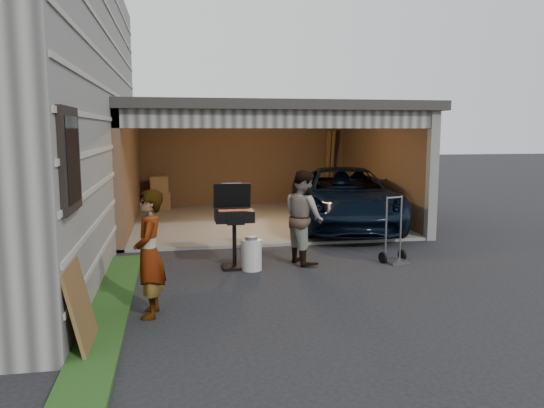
{
  "coord_description": "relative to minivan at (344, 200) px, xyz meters",
  "views": [
    {
      "loc": [
        -1.41,
        -6.65,
        2.31
      ],
      "look_at": [
        0.11,
        1.48,
        1.15
      ],
      "focal_mm": 35.0,
      "sensor_mm": 36.0,
      "label": 1
    }
  ],
  "objects": [
    {
      "name": "ground",
      "position": [
        -2.54,
        -5.2,
        -0.68
      ],
      "size": [
        80.0,
        80.0,
        0.0
      ],
      "primitive_type": "plane",
      "color": "black",
      "rests_on": "ground"
    },
    {
      "name": "woman",
      "position": [
        -4.26,
        -5.3,
        0.11
      ],
      "size": [
        0.41,
        0.6,
        1.59
      ],
      "primitive_type": "imported",
      "rotation": [
        0.0,
        0.0,
        -1.63
      ],
      "color": "silver",
      "rests_on": "ground"
    },
    {
      "name": "plywood_panel",
      "position": [
        -4.94,
        -6.22,
        -0.22
      ],
      "size": [
        0.23,
        0.83,
        0.92
      ],
      "primitive_type": "cube",
      "rotation": [
        0.0,
        -0.21,
        0.0
      ],
      "color": "#52391C",
      "rests_on": "ground"
    },
    {
      "name": "minivan",
      "position": [
        0.0,
        0.0,
        0.0
      ],
      "size": [
        3.08,
        5.21,
        1.36
      ],
      "primitive_type": "imported",
      "rotation": [
        0.0,
        0.0,
        -0.18
      ],
      "color": "black",
      "rests_on": "ground"
    },
    {
      "name": "groundcover_strip",
      "position": [
        -4.79,
        -6.2,
        -0.65
      ],
      "size": [
        0.5,
        8.0,
        0.06
      ],
      "primitive_type": "cube",
      "color": "#193814",
      "rests_on": "ground"
    },
    {
      "name": "hand_truck",
      "position": [
        -0.16,
        -3.32,
        -0.45
      ],
      "size": [
        0.52,
        0.46,
        1.17
      ],
      "rotation": [
        0.0,
        0.0,
        0.29
      ],
      "color": "slate",
      "rests_on": "ground"
    },
    {
      "name": "man",
      "position": [
        -1.74,
        -3.05,
        0.13
      ],
      "size": [
        0.8,
        0.92,
        1.63
      ],
      "primitive_type": "imported",
      "rotation": [
        0.0,
        0.0,
        1.83
      ],
      "color": "#4F221F",
      "rests_on": "ground"
    },
    {
      "name": "garage",
      "position": [
        -1.78,
        1.59,
        1.19
      ],
      "size": [
        6.8,
        6.3,
        2.9
      ],
      "color": "#605E59",
      "rests_on": "ground"
    },
    {
      "name": "propane_tank",
      "position": [
        -2.7,
        -3.36,
        -0.42
      ],
      "size": [
        0.37,
        0.37,
        0.51
      ],
      "primitive_type": "cylinder",
      "rotation": [
        0.0,
        0.0,
        0.1
      ],
      "color": "beige",
      "rests_on": "ground"
    },
    {
      "name": "bbq_grill",
      "position": [
        -2.97,
        -3.16,
        0.16
      ],
      "size": [
        0.63,
        0.56,
        1.41
      ],
      "color": "black",
      "rests_on": "ground"
    }
  ]
}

